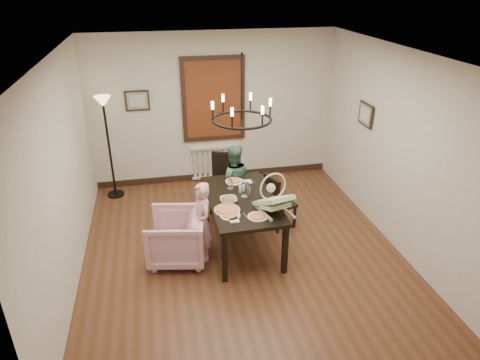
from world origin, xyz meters
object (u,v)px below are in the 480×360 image
object	(u,v)px
elderly_woman	(202,228)
drinking_glass	(248,191)
armchair	(177,237)
seated_man	(233,187)
chair_far	(223,183)
floor_lamp	(109,149)
chair_right	(281,200)
dining_table	(242,204)
baby_bouncer	(274,199)

from	to	relation	value
elderly_woman	drinking_glass	size ratio (longest dim) A/B	6.68
armchair	seated_man	xyz separation A→B (m)	(1.01, 1.07, 0.15)
chair_far	floor_lamp	size ratio (longest dim) A/B	0.55
armchair	elderly_woman	size ratio (longest dim) A/B	0.82
chair_right	armchair	xyz separation A→B (m)	(-1.67, -0.57, -0.09)
chair_right	drinking_glass	xyz separation A→B (m)	(-0.61, -0.35, 0.40)
armchair	chair_far	bearing A→B (deg)	156.37
drinking_glass	elderly_woman	bearing A→B (deg)	-160.17
chair_far	seated_man	world-z (taller)	seated_man
dining_table	chair_far	distance (m)	1.13
chair_right	drinking_glass	world-z (taller)	drinking_glass
chair_right	seated_man	size ratio (longest dim) A/B	0.88
dining_table	drinking_glass	xyz separation A→B (m)	(0.11, 0.06, 0.16)
dining_table	elderly_woman	size ratio (longest dim) A/B	1.75
seated_man	elderly_woman	bearing A→B (deg)	63.43
armchair	floor_lamp	world-z (taller)	floor_lamp
armchair	elderly_woman	distance (m)	0.38
baby_bouncer	floor_lamp	xyz separation A→B (m)	(-2.28, 2.47, -0.07)
elderly_woman	baby_bouncer	bearing A→B (deg)	61.40
dining_table	seated_man	bearing A→B (deg)	85.43
chair_right	baby_bouncer	xyz separation A→B (m)	(-0.37, -0.85, 0.52)
drinking_glass	floor_lamp	bearing A→B (deg)	136.04
chair_far	drinking_glass	size ratio (longest dim) A/B	6.82
chair_right	baby_bouncer	distance (m)	1.06
chair_far	armchair	world-z (taller)	chair_far
drinking_glass	chair_far	bearing A→B (deg)	100.59
chair_right	floor_lamp	size ratio (longest dim) A/B	0.50
baby_bouncer	drinking_glass	bearing A→B (deg)	100.33
armchair	floor_lamp	size ratio (longest dim) A/B	0.44
elderly_woman	drinking_glass	distance (m)	0.84
chair_far	armchair	distance (m)	1.54
chair_far	elderly_woman	world-z (taller)	chair_far
chair_right	elderly_woman	distance (m)	1.45
chair_far	chair_right	xyz separation A→B (m)	(0.80, -0.70, -0.04)
seated_man	drinking_glass	distance (m)	0.92
armchair	chair_right	bearing A→B (deg)	119.70
seated_man	baby_bouncer	bearing A→B (deg)	106.19
baby_bouncer	drinking_glass	distance (m)	0.56
baby_bouncer	drinking_glass	world-z (taller)	baby_bouncer
dining_table	armchair	bearing A→B (deg)	-171.64
floor_lamp	chair_right	bearing A→B (deg)	-31.41
armchair	baby_bouncer	distance (m)	1.46
chair_far	elderly_woman	size ratio (longest dim) A/B	1.02
dining_table	drinking_glass	size ratio (longest dim) A/B	11.66
dining_table	chair_right	size ratio (longest dim) A/B	1.87
baby_bouncer	floor_lamp	world-z (taller)	floor_lamp
armchair	drinking_glass	size ratio (longest dim) A/B	5.50
elderly_woman	floor_lamp	bearing A→B (deg)	-163.23
seated_man	floor_lamp	world-z (taller)	floor_lamp
chair_right	elderly_woman	size ratio (longest dim) A/B	0.94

